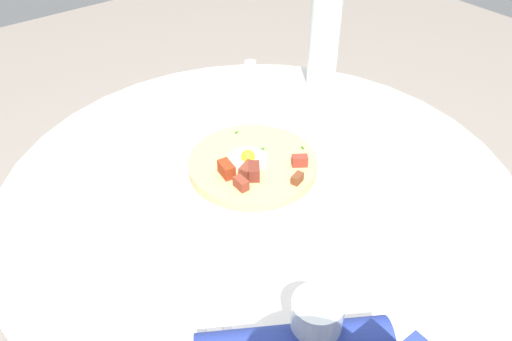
# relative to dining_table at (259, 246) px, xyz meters

# --- Properties ---
(dining_table) EXTENTS (1.00, 1.00, 0.74)m
(dining_table) POSITION_rel_dining_table_xyz_m (0.00, 0.00, 0.00)
(dining_table) COLOR silver
(dining_table) RESTS_ON ground_plane
(pizza_plate) EXTENTS (0.31, 0.31, 0.01)m
(pizza_plate) POSITION_rel_dining_table_xyz_m (-0.01, -0.03, 0.18)
(pizza_plate) COLOR silver
(pizza_plate) RESTS_ON dining_table
(breakfast_pizza) EXTENTS (0.25, 0.25, 0.05)m
(breakfast_pizza) POSITION_rel_dining_table_xyz_m (-0.01, -0.03, 0.20)
(breakfast_pizza) COLOR tan
(breakfast_pizza) RESTS_ON pizza_plate
(bread_plate) EXTENTS (0.17, 0.17, 0.01)m
(bread_plate) POSITION_rel_dining_table_xyz_m (0.29, -0.09, 0.18)
(bread_plate) COLOR silver
(bread_plate) RESTS_ON dining_table
(napkin) EXTENTS (0.20, 0.21, 0.00)m
(napkin) POSITION_rel_dining_table_xyz_m (0.24, 0.19, 0.18)
(napkin) COLOR white
(napkin) RESTS_ON dining_table
(fork) EXTENTS (0.09, 0.17, 0.00)m
(fork) POSITION_rel_dining_table_xyz_m (0.26, 0.18, 0.18)
(fork) COLOR silver
(fork) RESTS_ON napkin
(knife) EXTENTS (0.09, 0.17, 0.00)m
(knife) POSITION_rel_dining_table_xyz_m (0.22, 0.19, 0.18)
(knife) COLOR silver
(knife) RESTS_ON napkin
(water_glass) EXTENTS (0.07, 0.07, 0.11)m
(water_glass) POSITION_rel_dining_table_xyz_m (0.17, 0.33, 0.23)
(water_glass) COLOR silver
(water_glass) RESTS_ON dining_table
(water_bottle) EXTENTS (0.07, 0.07, 0.25)m
(water_bottle) POSITION_rel_dining_table_xyz_m (-0.36, -0.21, 0.30)
(water_bottle) COLOR silver
(water_bottle) RESTS_ON dining_table
(salt_shaker) EXTENTS (0.03, 0.03, 0.06)m
(salt_shaker) POSITION_rel_dining_table_xyz_m (-0.23, -0.33, 0.21)
(salt_shaker) COLOR white
(salt_shaker) RESTS_ON dining_table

